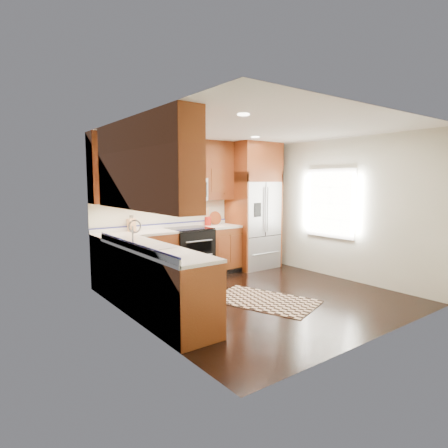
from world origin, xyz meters
TOP-DOWN VIEW (x-y plane):
  - ground at (0.00, 0.00)m, footprint 4.00×4.00m
  - wall_back at (0.00, 2.00)m, footprint 4.00×0.02m
  - wall_left at (-2.00, 0.00)m, footprint 0.02×4.00m
  - wall_right at (2.00, 0.00)m, footprint 0.02×4.00m
  - window at (1.98, 0.20)m, footprint 0.04×1.10m
  - base_cabinets at (-1.23, 0.90)m, footprint 2.85×3.00m
  - countertop at (-1.09, 1.01)m, footprint 2.86×3.01m
  - upper_cabinets at (-1.15, 1.09)m, footprint 2.85×3.00m
  - range at (-0.25, 1.67)m, footprint 0.76×0.67m
  - microwave at (-0.25, 1.80)m, footprint 0.76×0.40m
  - refrigerator at (1.30, 1.63)m, footprint 0.98×0.75m
  - sink_faucet at (-1.73, 0.23)m, footprint 0.54×0.44m
  - rug at (-0.09, -0.21)m, footprint 1.41×1.78m
  - knife_block at (-1.30, 1.88)m, footprint 0.11×0.15m
  - utensil_crock at (0.27, 1.83)m, footprint 0.16×0.16m
  - cutting_board at (0.49, 1.87)m, footprint 0.29×0.29m

SIDE VIEW (x-z plane):
  - ground at x=0.00m, z-range 0.00..0.00m
  - rug at x=-0.09m, z-range 0.00..0.01m
  - base_cabinets at x=-1.23m, z-range 0.00..0.90m
  - range at x=-0.25m, z-range 0.00..0.94m
  - countertop at x=-1.09m, z-range 0.90..0.94m
  - cutting_board at x=0.49m, z-range 0.94..0.96m
  - sink_faucet at x=-1.73m, z-range 0.81..1.18m
  - knife_block at x=-1.30m, z-range 0.91..1.20m
  - utensil_crock at x=0.27m, z-range 0.88..1.25m
  - wall_back at x=0.00m, z-range 0.00..2.60m
  - wall_left at x=-2.00m, z-range 0.00..2.60m
  - wall_right at x=2.00m, z-range 0.00..2.60m
  - refrigerator at x=1.30m, z-range 0.00..2.60m
  - window at x=1.98m, z-range 0.75..2.05m
  - microwave at x=-0.25m, z-range 1.45..1.87m
  - upper_cabinets at x=-1.15m, z-range 1.45..2.60m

